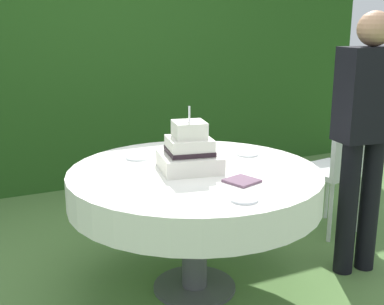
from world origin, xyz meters
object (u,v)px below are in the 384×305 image
serving_plate_near (138,157)px  napkin_stack (242,181)px  standing_person (366,128)px  serving_plate_far (244,199)px  serving_plate_right (247,154)px  garden_chair (340,164)px  wedding_cake (190,152)px  cake_table (195,187)px  serving_plate_left (170,151)px

serving_plate_near → napkin_stack: size_ratio=0.98×
standing_person → serving_plate_far: bearing=-163.1°
serving_plate_right → napkin_stack: 0.55m
serving_plate_near → garden_chair: garden_chair is taller
wedding_cake → serving_plate_near: (-0.19, 0.34, -0.10)m
serving_plate_right → napkin_stack: (-0.31, -0.45, 0.00)m
serving_plate_far → napkin_stack: napkin_stack is taller
cake_table → wedding_cake: 0.20m
serving_plate_left → standing_person: bearing=-32.4°
napkin_stack → serving_plate_right: bearing=55.7°
serving_plate_near → serving_plate_right: bearing=-18.3°
napkin_stack → cake_table: bearing=113.2°
serving_plate_near → serving_plate_left: bearing=11.5°
serving_plate_near → serving_plate_far: same height
serving_plate_near → garden_chair: bearing=-3.4°
serving_plate_left → standing_person: (1.00, -0.63, 0.19)m
wedding_cake → serving_plate_far: 0.56m
serving_plate_right → garden_chair: size_ratio=0.15×
serving_plate_right → standing_person: standing_person is taller
wedding_cake → serving_plate_right: wedding_cake is taller
serving_plate_right → standing_person: (0.59, -0.37, 0.19)m
serving_plate_left → standing_person: standing_person is taller
standing_person → wedding_cake: bearing=166.8°
serving_plate_right → garden_chair: 0.90m
serving_plate_left → standing_person: size_ratio=0.09×
serving_plate_near → standing_person: bearing=-25.5°
napkin_stack → standing_person: bearing=4.8°
cake_table → serving_plate_near: serving_plate_near is taller
cake_table → napkin_stack: 0.34m
serving_plate_left → serving_plate_far: bearing=-91.4°
serving_plate_far → garden_chair: 1.55m
cake_table → serving_plate_right: size_ratio=10.47×
cake_table → serving_plate_left: 0.43m
serving_plate_near → serving_plate_right: same height
serving_plate_near → standing_person: 1.38m
serving_plate_near → standing_person: (1.23, -0.59, 0.19)m
cake_table → garden_chair: 1.33m
serving_plate_far → napkin_stack: bearing=61.4°
napkin_stack → wedding_cake: bearing=114.9°
garden_chair → wedding_cake: bearing=-169.2°
serving_plate_far → serving_plate_left: 0.95m
serving_plate_far → serving_plate_left: same height
wedding_cake → serving_plate_right: 0.48m
serving_plate_left → garden_chair: bearing=-6.2°
garden_chair → serving_plate_left: bearing=173.8°
serving_plate_near → serving_plate_left: (0.23, 0.05, 0.00)m
wedding_cake → standing_person: bearing=-13.2°
cake_table → napkin_stack: bearing=-66.8°
serving_plate_left → standing_person: 1.20m
napkin_stack → standing_person: size_ratio=0.09×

